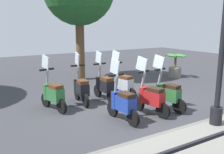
# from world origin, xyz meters

# --- Properties ---
(ground_plane) EXTENTS (28.00, 28.00, 0.00)m
(ground_plane) POSITION_xyz_m (0.00, 0.00, 0.00)
(ground_plane) COLOR #38383D
(lamp_post_near) EXTENTS (0.26, 0.90, 4.23)m
(lamp_post_near) POSITION_xyz_m (-2.40, -0.68, 2.02)
(lamp_post_near) COLOR black
(lamp_post_near) RESTS_ON promenade_walkway
(potted_palm) EXTENTS (1.06, 0.66, 1.05)m
(potted_palm) POSITION_xyz_m (2.33, -4.14, 0.45)
(potted_palm) COLOR slate
(potted_palm) RESTS_ON ground_plane
(scooter_near_0) EXTENTS (1.22, 0.50, 1.54)m
(scooter_near_0) POSITION_xyz_m (-0.80, -0.70, 0.48)
(scooter_near_0) COLOR black
(scooter_near_0) RESTS_ON ground_plane
(scooter_near_1) EXTENTS (1.22, 0.50, 1.54)m
(scooter_near_1) POSITION_xyz_m (-0.84, -0.08, 0.48)
(scooter_near_1) COLOR black
(scooter_near_1) RESTS_ON ground_plane
(scooter_near_2) EXTENTS (1.23, 0.44, 1.54)m
(scooter_near_2) POSITION_xyz_m (-0.85, 0.83, 0.48)
(scooter_near_2) COLOR black
(scooter_near_2) RESTS_ON ground_plane
(scooter_far_0) EXTENTS (1.22, 0.48, 1.54)m
(scooter_far_0) POSITION_xyz_m (0.83, -0.28, 0.48)
(scooter_far_0) COLOR black
(scooter_far_0) RESTS_ON ground_plane
(scooter_far_1) EXTENTS (1.23, 0.44, 1.54)m
(scooter_far_1) POSITION_xyz_m (0.95, 0.33, 0.48)
(scooter_far_1) COLOR black
(scooter_far_1) RESTS_ON ground_plane
(scooter_far_2) EXTENTS (1.23, 0.44, 1.54)m
(scooter_far_2) POSITION_xyz_m (0.99, 1.12, 0.48)
(scooter_far_2) COLOR black
(scooter_far_2) RESTS_ON ground_plane
(scooter_far_3) EXTENTS (1.22, 0.51, 1.54)m
(scooter_far_3) POSITION_xyz_m (0.83, 2.04, 0.48)
(scooter_far_3) COLOR black
(scooter_far_3) RESTS_ON ground_plane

